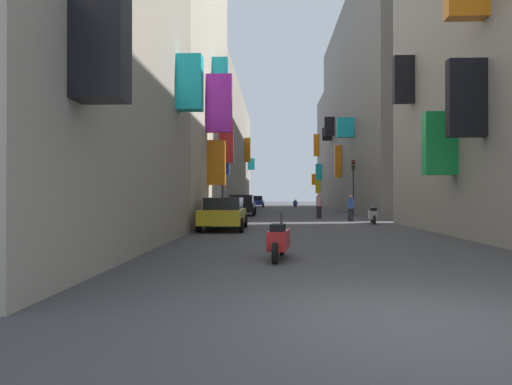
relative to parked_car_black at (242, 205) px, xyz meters
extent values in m
plane|color=#424244|center=(3.94, 2.46, -0.81)|extent=(140.00, 140.00, 0.00)
cube|color=black|center=(-0.62, -25.63, 3.38)|extent=(0.88, 0.59, 2.12)
cube|color=#19B2BF|center=(-0.62, -17.62, 4.68)|extent=(0.89, 0.59, 1.94)
cube|color=#BCB29E|center=(-4.06, -7.86, 7.61)|extent=(6.00, 14.47, 16.84)
cube|color=blue|center=(-0.75, -5.18, 2.98)|extent=(0.63, 0.48, 1.92)
cube|color=purple|center=(-0.41, -10.87, 5.37)|extent=(1.31, 0.41, 2.93)
cube|color=red|center=(-0.61, -5.37, 4.10)|extent=(0.90, 0.43, 2.67)
cube|color=orange|center=(-0.62, -10.27, 2.40)|extent=(0.89, 0.64, 2.30)
cube|color=#19B2BF|center=(-0.62, -8.69, 6.97)|extent=(0.89, 0.46, 2.80)
cube|color=#9E9384|center=(-4.06, 15.92, 5.48)|extent=(6.00, 33.08, 12.58)
cube|color=#19B2BF|center=(-0.60, 26.54, 4.95)|extent=(0.93, 0.39, 1.55)
cube|color=orange|center=(-0.70, 19.21, 6.11)|extent=(0.71, 0.54, 2.89)
cube|color=black|center=(8.35, -19.02, 3.76)|extent=(1.17, 0.36, 2.43)
cube|color=green|center=(8.37, -16.77, 2.60)|extent=(1.14, 0.52, 2.29)
cube|color=black|center=(8.47, -12.08, 6.16)|extent=(0.95, 0.42, 2.22)
cube|color=slate|center=(11.94, 9.10, 8.89)|extent=(6.00, 29.83, 19.39)
cube|color=black|center=(8.41, 14.47, 8.13)|extent=(1.06, 0.41, 2.02)
cube|color=black|center=(8.41, 16.54, 7.57)|extent=(1.05, 0.40, 1.43)
cube|color=orange|center=(8.63, 9.86, 4.01)|extent=(0.61, 0.57, 3.08)
cube|color=#19B2BF|center=(8.26, 3.25, 6.27)|extent=(1.35, 0.59, 1.60)
cube|color=slate|center=(11.94, 28.24, 6.68)|extent=(6.00, 8.44, 14.97)
cube|color=yellow|center=(8.62, 28.58, 2.54)|extent=(0.64, 0.35, 3.06)
cube|color=#19B2BF|center=(8.53, 26.66, 3.91)|extent=(0.82, 0.41, 2.15)
cube|color=orange|center=(8.38, 29.20, 2.94)|extent=(1.11, 0.41, 1.53)
cube|color=orange|center=(8.54, 29.77, 7.84)|extent=(0.79, 0.42, 3.14)
cube|color=black|center=(0.00, -0.06, -0.17)|extent=(1.85, 4.08, 0.68)
cube|color=black|center=(0.00, 0.15, 0.46)|extent=(1.62, 2.29, 0.58)
cylinder|color=black|center=(0.92, -1.41, -0.51)|extent=(0.18, 0.60, 0.60)
cylinder|color=black|center=(-0.92, -1.41, -0.51)|extent=(0.18, 0.60, 0.60)
cylinder|color=black|center=(0.92, 1.29, -0.51)|extent=(0.18, 0.60, 0.60)
cylinder|color=black|center=(-0.92, 1.29, -0.51)|extent=(0.18, 0.60, 0.60)
cube|color=gold|center=(0.13, -13.62, -0.21)|extent=(1.76, 4.13, 0.60)
cube|color=black|center=(0.13, -13.41, 0.36)|extent=(1.55, 2.32, 0.52)
cylinder|color=black|center=(1.01, -14.98, -0.51)|extent=(0.18, 0.60, 0.60)
cylinder|color=black|center=(-0.75, -14.98, -0.51)|extent=(0.18, 0.60, 0.60)
cylinder|color=black|center=(1.01, -12.25, -0.51)|extent=(0.18, 0.60, 0.60)
cylinder|color=black|center=(-0.75, -12.25, -0.51)|extent=(0.18, 0.60, 0.60)
cube|color=navy|center=(0.20, 23.37, -0.20)|extent=(1.79, 4.32, 0.61)
cube|color=black|center=(0.20, 23.59, 0.37)|extent=(1.57, 2.42, 0.54)
cylinder|color=black|center=(1.10, 21.94, -0.51)|extent=(0.18, 0.60, 0.60)
cylinder|color=black|center=(-0.69, 21.94, -0.51)|extent=(0.18, 0.60, 0.60)
cylinder|color=black|center=(1.10, 24.80, -0.51)|extent=(0.18, 0.60, 0.60)
cylinder|color=black|center=(-0.69, 24.80, -0.51)|extent=(0.18, 0.60, 0.60)
cube|color=red|center=(2.45, -22.45, -0.34)|extent=(0.59, 1.23, 0.45)
cube|color=black|center=(2.42, -22.67, -0.04)|extent=(0.39, 0.60, 0.16)
cylinder|color=#4C4C51|center=(2.52, -21.86, -0.02)|extent=(0.09, 0.28, 0.68)
cylinder|color=black|center=(2.54, -21.72, -0.57)|extent=(0.16, 0.49, 0.48)
cylinder|color=black|center=(2.35, -23.18, -0.57)|extent=(0.16, 0.49, 0.48)
cube|color=#ADADB2|center=(7.70, -9.13, -0.34)|extent=(0.59, 1.20, 0.45)
cube|color=black|center=(7.67, -9.35, -0.04)|extent=(0.39, 0.60, 0.16)
cylinder|color=#4C4C51|center=(7.78, -8.56, -0.02)|extent=(0.10, 0.28, 0.68)
cylinder|color=black|center=(7.80, -8.42, -0.57)|extent=(0.16, 0.49, 0.48)
cylinder|color=black|center=(7.61, -9.84, -0.57)|extent=(0.16, 0.49, 0.48)
cube|color=#2D4CAD|center=(5.24, 23.79, -0.34)|extent=(0.63, 1.23, 0.45)
cube|color=black|center=(5.20, 23.57, -0.04)|extent=(0.41, 0.61, 0.16)
cylinder|color=#4C4C51|center=(5.34, 24.37, -0.02)|extent=(0.10, 0.28, 0.68)
cylinder|color=black|center=(5.36, 24.51, -0.57)|extent=(0.18, 0.49, 0.48)
cylinder|color=black|center=(5.12, 23.07, -0.57)|extent=(0.18, 0.49, 0.48)
cylinder|color=black|center=(5.35, -3.99, -0.40)|extent=(0.45, 0.45, 0.80)
cylinder|color=pink|center=(5.35, -3.99, 0.32)|extent=(0.53, 0.53, 0.64)
sphere|color=tan|center=(5.35, -3.99, 0.74)|extent=(0.22, 0.22, 0.22)
cylinder|color=black|center=(6.86, -7.16, -0.43)|extent=(0.44, 0.44, 0.75)
cylinder|color=#335199|center=(6.86, -7.16, 0.24)|extent=(0.52, 0.52, 0.60)
sphere|color=tan|center=(6.86, -7.16, 0.64)|extent=(0.20, 0.20, 0.20)
cylinder|color=#2D2D2D|center=(-0.68, -6.96, 0.83)|extent=(0.12, 0.12, 3.28)
cube|color=black|center=(-0.68, -6.96, 2.85)|extent=(0.26, 0.26, 0.75)
sphere|color=red|center=(-0.68, -7.10, 3.10)|extent=(0.14, 0.14, 0.14)
sphere|color=orange|center=(-0.68, -7.10, 2.85)|extent=(0.14, 0.14, 0.14)
sphere|color=green|center=(-0.68, -7.10, 2.60)|extent=(0.14, 0.14, 0.14)
cylinder|color=#2D2D2D|center=(8.54, 1.18, 0.94)|extent=(0.12, 0.12, 3.49)
cube|color=black|center=(8.54, 1.18, 3.05)|extent=(0.26, 0.26, 0.75)
sphere|color=red|center=(8.54, 1.04, 3.30)|extent=(0.14, 0.14, 0.14)
sphere|color=orange|center=(8.54, 1.04, 3.05)|extent=(0.14, 0.14, 0.14)
sphere|color=green|center=(8.54, 1.04, 2.80)|extent=(0.14, 0.14, 0.14)
camera|label=1|loc=(2.29, -32.95, 0.72)|focal=30.81mm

